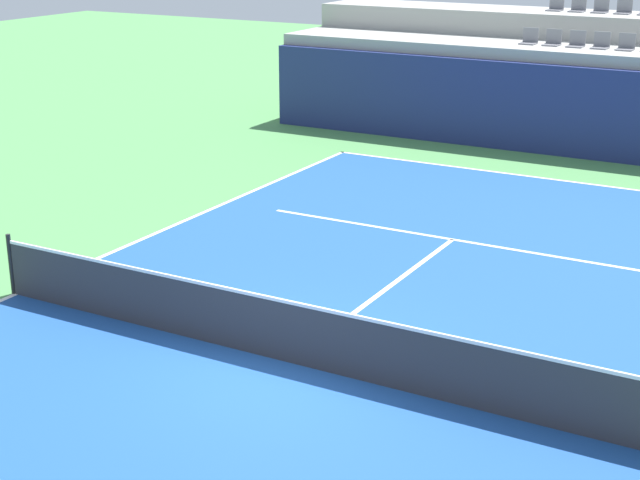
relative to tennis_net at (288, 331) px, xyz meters
The scene contains 12 objects.
ground_plane 0.51m from the tennis_net, ahead, with size 80.00×80.00×0.00m, color #4C8C4C.
court_surface 0.50m from the tennis_net, ahead, with size 11.00×24.00×0.01m, color #1E4C99.
baseline_far 11.96m from the tennis_net, 90.00° to the left, with size 11.00×0.10×0.00m, color white.
sideline_left 5.47m from the tennis_net, behind, with size 0.10×24.00×0.00m, color white.
service_line_far 6.42m from the tennis_net, 90.00° to the left, with size 8.26×0.10×0.00m, color white.
centre_service_line 3.24m from the tennis_net, 90.00° to the left, with size 0.10×6.40×0.00m, color white.
back_wall 14.59m from the tennis_net, 90.00° to the left, with size 17.95×0.30×2.41m, color navy.
stands_tier_lower 15.95m from the tennis_net, 90.00° to the left, with size 17.95×2.40×2.74m, color #9E9E99.
stands_tier_upper 18.36m from the tennis_net, 90.00° to the left, with size 17.95×2.40×3.46m, color #9E9E99.
seating_row_lower 16.19m from the tennis_net, 90.00° to the left, with size 3.78×0.44×0.44m.
seating_row_upper 18.67m from the tennis_net, 90.00° to the left, with size 3.78×0.44×0.44m.
tennis_net is the anchor object (origin of this frame).
Camera 1 is at (6.62, -10.90, 6.18)m, focal length 54.22 mm.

